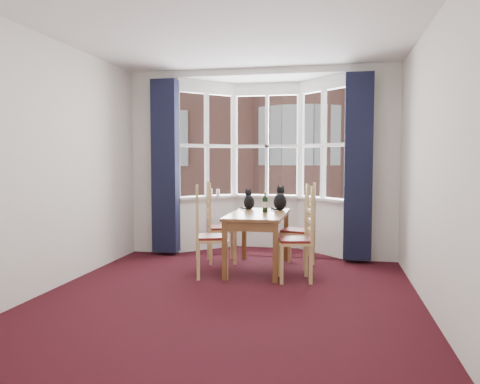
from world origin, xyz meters
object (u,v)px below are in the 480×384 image
(cat_right, at_px, (280,200))
(chair_right_near, at_px, (302,242))
(cat_left, at_px, (249,201))
(wine_bottle, at_px, (265,203))
(dining_table, at_px, (258,221))
(chair_left_near, at_px, (204,239))
(chair_right_far, at_px, (304,232))
(chair_left_far, at_px, (215,229))
(candle_short, at_px, (218,193))
(candle_tall, at_px, (211,192))

(cat_right, bearing_deg, chair_right_near, -67.82)
(cat_left, height_order, cat_right, cat_right)
(cat_right, xyz_separation_m, wine_bottle, (-0.17, -0.33, -0.02))
(dining_table, distance_m, chair_left_near, 0.79)
(dining_table, height_order, cat_left, cat_left)
(cat_right, bearing_deg, chair_right_far, -29.69)
(wine_bottle, bearing_deg, chair_right_near, -47.11)
(dining_table, distance_m, chair_left_far, 0.76)
(chair_right_far, height_order, cat_right, cat_right)
(chair_right_near, height_order, candle_short, candle_short)
(cat_left, xyz_separation_m, candle_short, (-0.65, 0.79, 0.06))
(dining_table, distance_m, wine_bottle, 0.26)
(dining_table, height_order, candle_short, candle_short)
(chair_left_near, xyz_separation_m, chair_right_far, (1.18, 0.75, 0.00))
(candle_short, bearing_deg, wine_bottle, -50.47)
(cat_right, xyz_separation_m, candle_short, (-1.10, 0.80, 0.04))
(chair_left_near, distance_m, chair_right_near, 1.20)
(chair_left_near, height_order, chair_left_far, same)
(chair_left_near, height_order, cat_left, cat_left)
(cat_right, height_order, candle_tall, cat_right)
(chair_left_far, xyz_separation_m, cat_right, (0.91, 0.13, 0.41))
(chair_right_far, xyz_separation_m, wine_bottle, (-0.51, -0.13, 0.40))
(chair_left_near, height_order, chair_right_far, same)
(chair_left_far, relative_size, chair_right_near, 1.00)
(dining_table, relative_size, chair_left_near, 1.46)
(chair_right_far, relative_size, cat_left, 3.08)
(chair_left_far, bearing_deg, wine_bottle, -14.66)
(chair_right_near, height_order, cat_left, cat_left)
(cat_right, height_order, candle_short, cat_right)
(chair_left_near, bearing_deg, chair_left_far, 95.11)
(chair_right_near, distance_m, cat_right, 1.06)
(cat_right, bearing_deg, cat_left, 179.15)
(cat_right, bearing_deg, candle_short, 143.89)
(chair_left_far, bearing_deg, dining_table, -25.54)
(cat_right, bearing_deg, dining_table, -117.63)
(chair_left_far, xyz_separation_m, chair_right_near, (1.28, -0.77, 0.00))
(chair_left_far, xyz_separation_m, wine_bottle, (0.74, -0.19, 0.40))
(wine_bottle, relative_size, candle_short, 2.58)
(chair_left_far, distance_m, chair_right_far, 1.25)
(candle_short, bearing_deg, chair_left_near, -81.47)
(candle_short, bearing_deg, chair_right_far, -34.66)
(chair_left_near, distance_m, candle_tall, 1.82)
(chair_left_near, height_order, candle_tall, candle_tall)
(chair_right_near, height_order, candle_tall, candle_tall)
(chair_left_far, bearing_deg, cat_right, 8.43)
(chair_left_near, height_order, candle_short, candle_short)
(cat_right, xyz_separation_m, candle_tall, (-1.21, 0.77, 0.04))
(chair_left_near, relative_size, chair_left_far, 1.00)
(cat_left, relative_size, candle_short, 2.84)
(cat_left, xyz_separation_m, cat_right, (0.44, -0.01, 0.02))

